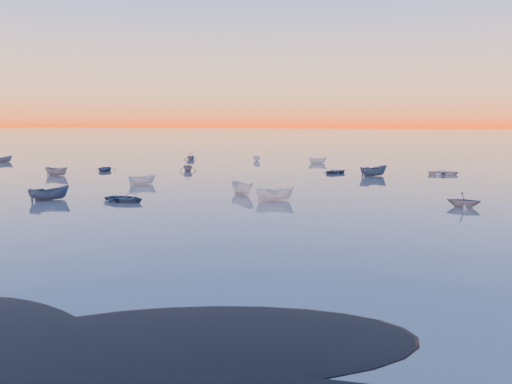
% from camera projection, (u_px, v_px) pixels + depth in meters
% --- Properties ---
extents(ground, '(600.00, 600.00, 0.00)m').
position_uv_depth(ground, '(313.00, 154.00, 118.05)').
color(ground, '#6F655D').
rests_on(ground, ground).
extents(mud_lobes, '(140.00, 6.00, 0.07)m').
position_uv_depth(mud_lobes, '(47.00, 324.00, 20.56)').
color(mud_lobes, black).
rests_on(mud_lobes, ground).
extents(moored_fleet, '(124.00, 58.00, 1.20)m').
position_uv_depth(moored_fleet, '(278.00, 177.00, 72.68)').
color(moored_fleet, white).
rests_on(moored_fleet, ground).
extents(boat_near_center, '(3.55, 3.70, 1.25)m').
position_uv_depth(boat_near_center, '(142.00, 184.00, 64.07)').
color(boat_near_center, white).
rests_on(boat_near_center, ground).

